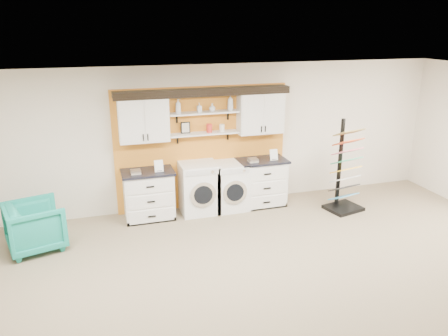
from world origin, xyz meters
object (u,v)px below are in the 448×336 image
object	(u,v)px
base_cabinet_left	(149,195)
washer	(199,188)
sample_rack	(344,183)
dryer	(230,186)
base_cabinet_right	(261,182)
armchair	(35,226)

from	to	relation	value
base_cabinet_left	washer	xyz separation A→B (m)	(0.97, -0.00, 0.03)
washer	sample_rack	world-z (taller)	sample_rack
dryer	sample_rack	distance (m)	2.25
base_cabinet_right	armchair	bearing A→B (deg)	-171.11
sample_rack	armchair	xyz separation A→B (m)	(-5.65, 0.05, -0.16)
base_cabinet_left	base_cabinet_right	world-z (taller)	base_cabinet_right
dryer	armchair	world-z (taller)	dryer
washer	dryer	size ratio (longest dim) A/B	1.05
base_cabinet_right	base_cabinet_left	bearing A→B (deg)	180.00
base_cabinet_left	dryer	xyz separation A→B (m)	(1.59, -0.00, 0.01)
base_cabinet_left	armchair	bearing A→B (deg)	-161.21
base_cabinet_left	base_cabinet_right	xyz separation A→B (m)	(2.26, -0.00, 0.01)
base_cabinet_left	sample_rack	bearing A→B (deg)	-10.73
base_cabinet_right	dryer	distance (m)	0.67
base_cabinet_left	dryer	size ratio (longest dim) A/B	1.01
washer	base_cabinet_left	bearing A→B (deg)	179.80
armchair	washer	bearing A→B (deg)	-92.85
dryer	base_cabinet_right	bearing A→B (deg)	0.29
base_cabinet_left	dryer	distance (m)	1.59
dryer	base_cabinet_left	bearing A→B (deg)	179.88
sample_rack	armchair	bearing A→B (deg)	166.34
base_cabinet_right	washer	world-z (taller)	washer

